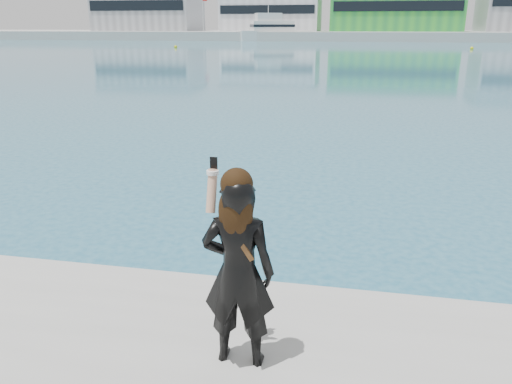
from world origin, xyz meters
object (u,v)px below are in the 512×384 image
motor_yacht (274,31)px  buoy_far (176,48)px  woman (238,267)px  buoy_near (472,49)px

motor_yacht → buoy_far: bearing=-127.5°
buoy_far → woman: woman is taller
motor_yacht → woman: bearing=-105.4°
motor_yacht → woman: size_ratio=10.45×
motor_yacht → woman: motor_yacht is taller
buoy_near → woman: size_ratio=0.30×
motor_yacht → buoy_far: motor_yacht is taller
buoy_far → woman: 79.36m
buoy_near → buoy_far: size_ratio=1.00×
motor_yacht → buoy_near: bearing=-69.9°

